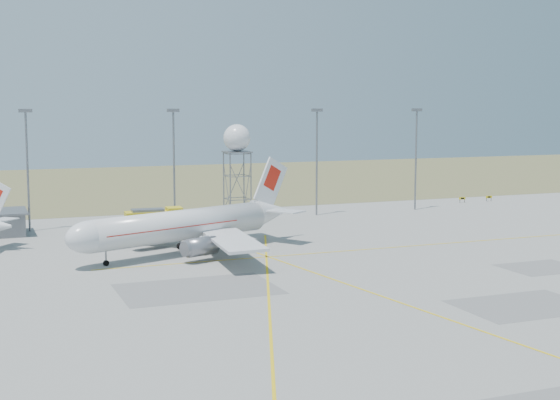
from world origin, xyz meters
name	(u,v)px	position (x,y,z in m)	size (l,w,h in m)	color
ground	(417,303)	(0.00, 0.00, 0.00)	(400.00, 400.00, 0.00)	gray
grass_strip	(145,183)	(0.00, 140.00, 0.01)	(400.00, 120.00, 0.03)	brown
mast_a	(27,160)	(-35.00, 66.00, 12.07)	(2.20, 0.50, 20.50)	slate
mast_b	(174,156)	(-10.00, 66.00, 12.07)	(2.20, 0.50, 20.50)	slate
mast_c	(317,153)	(18.00, 66.00, 12.07)	(2.20, 0.50, 20.50)	slate
mast_d	(416,150)	(40.00, 66.00, 12.07)	(2.20, 0.50, 20.50)	slate
taxi_sign_near	(462,199)	(55.60, 72.00, 0.89)	(1.60, 0.17, 1.20)	black
taxi_sign_far	(489,197)	(62.60, 72.00, 0.89)	(1.60, 0.17, 1.20)	black
airliner_main	(184,226)	(-15.94, 36.74, 4.02)	(37.27, 34.95, 13.13)	silver
radar_tower	(237,167)	(1.01, 63.39, 9.94)	(4.90, 4.90, 17.72)	slate
fire_truck	(156,220)	(-15.07, 58.83, 1.85)	(9.79, 4.30, 3.85)	gold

